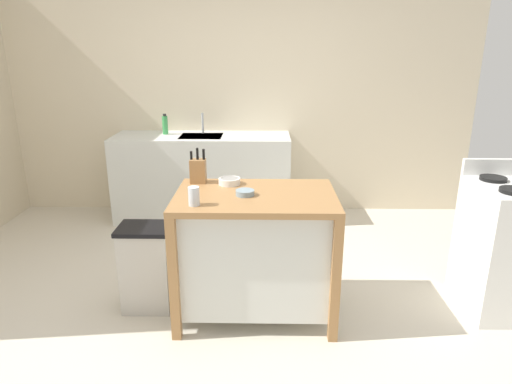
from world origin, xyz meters
TOP-DOWN VIEW (x-y plane):
  - ground_plane at (0.00, 0.00)m, footprint 6.13×6.13m
  - wall_back at (0.00, 2.11)m, footprint 5.13×0.10m
  - kitchen_island at (0.21, -0.10)m, footprint 1.07×0.72m
  - knife_block at (-0.21, 0.16)m, footprint 0.11×0.09m
  - bowl_ceramic_small at (0.14, -0.12)m, footprint 0.12×0.12m
  - bowl_stoneware_deep at (0.02, 0.12)m, footprint 0.15×0.15m
  - drinking_cup at (-0.16, -0.32)m, footprint 0.07×0.07m
  - trash_bin at (-0.57, -0.06)m, footprint 0.36×0.28m
  - sink_counter at (-0.40, 1.76)m, footprint 1.86×0.60m
  - sink_faucet at (-0.40, 1.90)m, footprint 0.02×0.02m
  - bottle_dish_soap at (-0.79, 1.84)m, footprint 0.06×0.06m
  - stove at (2.01, -0.00)m, footprint 0.60×0.60m

SIDE VIEW (x-z plane):
  - ground_plane at x=0.00m, z-range 0.00..0.00m
  - trash_bin at x=-0.57m, z-range 0.00..0.63m
  - sink_counter at x=-0.40m, z-range 0.00..0.92m
  - stove at x=2.01m, z-range -0.05..0.99m
  - kitchen_island at x=0.21m, z-range 0.05..0.94m
  - bowl_ceramic_small at x=0.14m, z-range 0.88..0.92m
  - bowl_stoneware_deep at x=0.02m, z-range 0.88..0.93m
  - drinking_cup at x=-0.16m, z-range 0.88..1.00m
  - knife_block at x=-0.21m, z-range 0.85..1.10m
  - bottle_dish_soap at x=-0.79m, z-range 0.91..1.13m
  - sink_faucet at x=-0.40m, z-range 0.92..1.14m
  - wall_back at x=0.00m, z-range 0.00..2.60m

